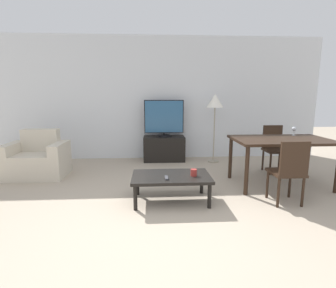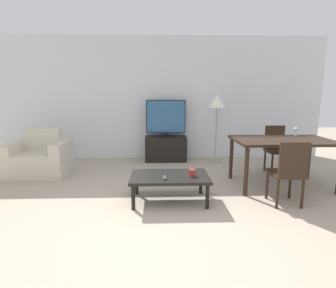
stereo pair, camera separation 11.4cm
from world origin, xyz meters
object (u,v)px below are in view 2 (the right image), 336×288
(coffee_table, at_px, (170,178))
(floor_lamp, at_px, (217,104))
(remote_primary, at_px, (165,178))
(tv_stand, at_px, (166,148))
(dining_table, at_px, (282,144))
(cup_white_near, at_px, (192,173))
(dining_chair_near, at_px, (289,170))
(wine_glass_left, at_px, (296,130))
(dining_chair_far, at_px, (276,147))
(armchair, at_px, (40,159))
(tv, at_px, (166,118))

(coffee_table, bearing_deg, floor_lamp, 62.82)
(remote_primary, bearing_deg, floor_lamp, 62.77)
(floor_lamp, bearing_deg, tv_stand, 170.38)
(coffee_table, xyz_separation_m, dining_table, (1.78, 0.55, 0.35))
(cup_white_near, bearing_deg, dining_chair_near, -7.75)
(dining_chair_near, height_order, wine_glass_left, wine_glass_left)
(coffee_table, bearing_deg, wine_glass_left, 22.16)
(dining_chair_far, height_order, remote_primary, dining_chair_far)
(dining_table, relative_size, wine_glass_left, 10.16)
(dining_chair_near, xyz_separation_m, floor_lamp, (-0.45, 2.30, 0.77))
(coffee_table, bearing_deg, remote_primary, -117.93)
(armchair, relative_size, tv_stand, 1.12)
(dining_table, bearing_deg, tv_stand, 135.88)
(tv_stand, distance_m, dining_table, 2.50)
(dining_chair_near, distance_m, dining_chair_far, 1.61)
(tv, relative_size, floor_lamp, 0.58)
(tv, bearing_deg, wine_glass_left, -33.00)
(tv, distance_m, floor_lamp, 1.13)
(armchair, height_order, dining_chair_far, dining_chair_far)
(armchair, distance_m, cup_white_near, 2.91)
(coffee_table, xyz_separation_m, remote_primary, (-0.07, -0.13, 0.05))
(floor_lamp, bearing_deg, dining_table, -65.31)
(armchair, bearing_deg, dining_chair_near, -21.28)
(armchair, xyz_separation_m, dining_chair_far, (4.34, 0.04, 0.18))
(dining_table, distance_m, dining_chair_far, 0.83)
(tv_stand, distance_m, coffee_table, 2.27)
(dining_table, bearing_deg, cup_white_near, -158.10)
(tv, bearing_deg, tv_stand, 90.00)
(dining_chair_far, xyz_separation_m, cup_white_near, (-1.74, -1.36, -0.07))
(remote_primary, bearing_deg, cup_white_near, 13.73)
(tv_stand, height_order, dining_chair_near, dining_chair_near)
(armchair, height_order, floor_lamp, floor_lamp)
(coffee_table, height_order, wine_glass_left, wine_glass_left)
(tv_stand, bearing_deg, armchair, -156.67)
(tv, relative_size, coffee_table, 0.81)
(floor_lamp, height_order, wine_glass_left, floor_lamp)
(dining_table, bearing_deg, dining_chair_far, 71.18)
(tv, height_order, dining_table, tv)
(tv, distance_m, dining_chair_near, 2.94)
(tv, xyz_separation_m, remote_primary, (-0.08, -2.40, -0.56))
(coffee_table, bearing_deg, dining_chair_near, -7.89)
(remote_primary, distance_m, wine_glass_left, 2.49)
(coffee_table, relative_size, dining_chair_near, 1.21)
(tv, distance_m, remote_primary, 2.47)
(dining_chair_near, bearing_deg, tv, 121.40)
(remote_primary, height_order, wine_glass_left, wine_glass_left)
(floor_lamp, bearing_deg, dining_chair_far, -38.77)
(armchair, bearing_deg, remote_primary, -32.37)
(tv_stand, xyz_separation_m, floor_lamp, (1.07, -0.18, 0.98))
(cup_white_near, bearing_deg, floor_lamp, 70.05)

